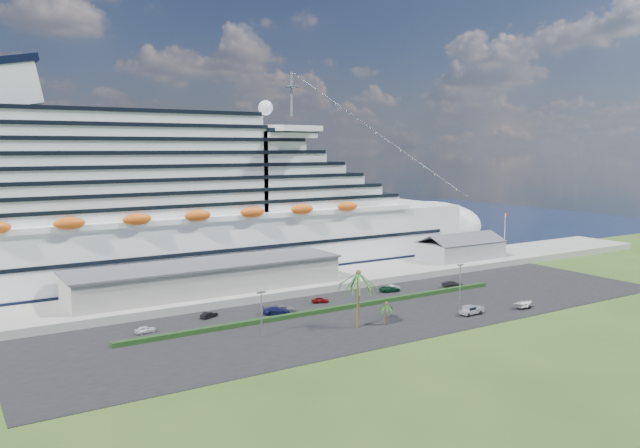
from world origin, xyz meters
TOP-DOWN VIEW (x-y plane):
  - ground at (0.00, 0.00)m, footprint 420.00×420.00m
  - asphalt_lot at (0.00, 11.00)m, footprint 140.00×38.00m
  - wharf at (0.00, 40.00)m, footprint 240.00×20.00m
  - water at (0.00, 130.00)m, footprint 420.00×160.00m
  - cruise_ship at (-21.53, 64.00)m, footprint 191.00×38.00m
  - terminal_building at (-25.00, 40.00)m, footprint 61.00×15.00m
  - port_shed at (52.00, 40.00)m, footprint 24.00×12.31m
  - flagpole at (70.04, 40.00)m, footprint 1.08×0.16m
  - hedge at (-8.00, 16.00)m, footprint 88.00×1.10m
  - lamp_post_left at (-28.00, 8.00)m, footprint 1.60×0.35m
  - lamp_post_right at (20.00, 8.00)m, footprint 1.60×0.35m
  - palm_tall at (-10.00, 4.00)m, footprint 8.82×8.82m
  - palm_short at (-4.50, 2.50)m, footprint 3.53×3.53m
  - parked_car_0 at (-44.70, 21.33)m, footprint 4.01×2.01m
  - parked_car_1 at (-31.12, 24.80)m, footprint 3.94×2.62m
  - parked_car_2 at (-16.68, 20.59)m, footprint 5.28×3.26m
  - parked_car_3 at (-18.65, 20.03)m, footprint 5.85×4.21m
  - parked_car_4 at (-6.25, 23.23)m, footprint 4.02×2.44m
  - parked_car_5 at (14.82, 24.51)m, footprint 3.92×2.05m
  - parked_car_6 at (12.93, 23.38)m, footprint 5.39×3.44m
  - parked_car_7 at (28.77, 19.11)m, footprint 5.76×3.96m
  - pickup_truck at (14.29, -1.05)m, footprint 5.35×2.14m
  - boat_trailer at (27.48, -3.33)m, footprint 5.77×4.01m

SIDE VIEW (x-z plane):
  - ground at x=0.00m, z-range 0.00..0.00m
  - water at x=0.00m, z-range 0.00..0.02m
  - asphalt_lot at x=0.00m, z-range 0.00..0.12m
  - hedge at x=-8.00m, z-range 0.12..1.02m
  - parked_car_1 at x=-31.12m, z-range 0.12..1.35m
  - parked_car_5 at x=14.82m, z-range 0.12..1.35m
  - parked_car_4 at x=-6.25m, z-range 0.12..1.40m
  - parked_car_0 at x=-44.70m, z-range 0.12..1.43m
  - parked_car_2 at x=-16.68m, z-range 0.12..1.49m
  - parked_car_6 at x=12.93m, z-range 0.12..1.51m
  - parked_car_7 at x=28.77m, z-range 0.12..1.67m
  - wharf at x=0.00m, z-range 0.00..1.80m
  - parked_car_3 at x=-18.65m, z-range 0.12..1.69m
  - pickup_truck at x=14.29m, z-range 0.21..2.07m
  - boat_trailer at x=27.48m, z-range 0.38..2.01m
  - palm_short at x=-4.50m, z-range 1.38..5.95m
  - port_shed at x=52.00m, z-range 0.71..8.08m
  - terminal_building at x=-25.00m, z-range 1.86..8.16m
  - lamp_post_left at x=-28.00m, z-range 1.21..9.48m
  - lamp_post_right at x=20.00m, z-range 1.21..9.48m
  - flagpole at x=70.04m, z-range 2.27..14.27m
  - palm_tall at x=-10.00m, z-range 3.64..14.77m
  - cruise_ship at x=-21.53m, z-range -10.31..43.69m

